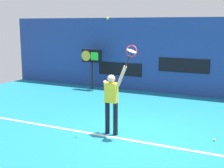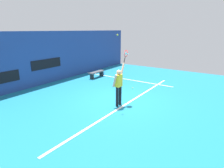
{
  "view_description": "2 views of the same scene",
  "coord_description": "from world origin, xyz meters",
  "px_view_note": "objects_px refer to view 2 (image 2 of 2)",
  "views": [
    {
      "loc": [
        3.23,
        -7.95,
        3.06
      ],
      "look_at": [
        -0.85,
        0.35,
        1.31
      ],
      "focal_mm": 51.2,
      "sensor_mm": 36.0,
      "label": 1
    },
    {
      "loc": [
        -7.48,
        -4.67,
        3.42
      ],
      "look_at": [
        -0.6,
        0.06,
        0.99
      ],
      "focal_mm": 30.22,
      "sensor_mm": 36.0,
      "label": 2
    }
  ],
  "objects_px": {
    "tennis_player": "(119,85)",
    "tennis_ball": "(117,35)",
    "spare_ball": "(133,88)",
    "court_bench": "(97,73)",
    "tennis_racket": "(126,54)",
    "water_bottle": "(104,74)"
  },
  "relations": [
    {
      "from": "tennis_player",
      "to": "tennis_ball",
      "type": "height_order",
      "value": "tennis_ball"
    },
    {
      "from": "tennis_ball",
      "to": "spare_ball",
      "type": "height_order",
      "value": "tennis_ball"
    },
    {
      "from": "tennis_player",
      "to": "court_bench",
      "type": "relative_size",
      "value": 1.4
    },
    {
      "from": "court_bench",
      "to": "spare_ball",
      "type": "xyz_separation_m",
      "value": [
        -0.88,
        -3.47,
        -0.3
      ]
    },
    {
      "from": "tennis_racket",
      "to": "spare_ball",
      "type": "bearing_deg",
      "value": 18.71
    },
    {
      "from": "tennis_racket",
      "to": "court_bench",
      "type": "distance_m",
      "value": 5.51
    },
    {
      "from": "water_bottle",
      "to": "tennis_racket",
      "type": "bearing_deg",
      "value": -132.56
    },
    {
      "from": "tennis_ball",
      "to": "court_bench",
      "type": "height_order",
      "value": "tennis_ball"
    },
    {
      "from": "spare_ball",
      "to": "tennis_player",
      "type": "bearing_deg",
      "value": -165.17
    },
    {
      "from": "tennis_player",
      "to": "tennis_racket",
      "type": "xyz_separation_m",
      "value": [
        0.57,
        -0.0,
        1.32
      ]
    },
    {
      "from": "water_bottle",
      "to": "tennis_ball",
      "type": "bearing_deg",
      "value": -137.4
    },
    {
      "from": "tennis_racket",
      "to": "tennis_ball",
      "type": "relative_size",
      "value": 9.16
    },
    {
      "from": "tennis_player",
      "to": "water_bottle",
      "type": "xyz_separation_m",
      "value": [
        4.41,
        4.18,
        -0.89
      ]
    },
    {
      "from": "tennis_player",
      "to": "tennis_racket",
      "type": "relative_size",
      "value": 3.15
    },
    {
      "from": "tennis_player",
      "to": "tennis_racket",
      "type": "bearing_deg",
      "value": -0.43
    },
    {
      "from": "tennis_player",
      "to": "spare_ball",
      "type": "bearing_deg",
      "value": 14.83
    },
    {
      "from": "tennis_racket",
      "to": "court_bench",
      "type": "xyz_separation_m",
      "value": [
        2.99,
        4.19,
        -1.99
      ]
    },
    {
      "from": "tennis_player",
      "to": "court_bench",
      "type": "distance_m",
      "value": 5.53
    },
    {
      "from": "tennis_ball",
      "to": "water_bottle",
      "type": "bearing_deg",
      "value": 42.6
    },
    {
      "from": "tennis_ball",
      "to": "water_bottle",
      "type": "height_order",
      "value": "tennis_ball"
    },
    {
      "from": "tennis_player",
      "to": "court_bench",
      "type": "height_order",
      "value": "tennis_player"
    },
    {
      "from": "tennis_racket",
      "to": "court_bench",
      "type": "height_order",
      "value": "tennis_racket"
    }
  ]
}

